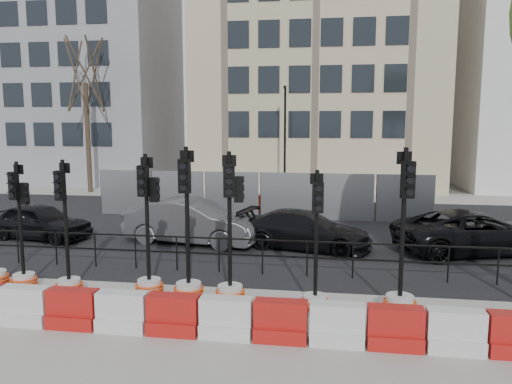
% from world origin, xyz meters
% --- Properties ---
extents(ground, '(120.00, 120.00, 0.00)m').
position_xyz_m(ground, '(0.00, 0.00, 0.00)').
color(ground, '#51514C').
rests_on(ground, ground).
extents(sidewalk_near, '(40.00, 6.00, 0.02)m').
position_xyz_m(sidewalk_near, '(0.00, -3.00, 0.01)').
color(sidewalk_near, gray).
rests_on(sidewalk_near, ground).
extents(road, '(40.00, 14.00, 0.03)m').
position_xyz_m(road, '(0.00, 7.00, 0.01)').
color(road, black).
rests_on(road, ground).
extents(sidewalk_far, '(40.00, 4.00, 0.02)m').
position_xyz_m(sidewalk_far, '(0.00, 16.00, 0.01)').
color(sidewalk_far, gray).
rests_on(sidewalk_far, ground).
extents(building_grey, '(11.00, 9.06, 14.00)m').
position_xyz_m(building_grey, '(-14.00, 21.99, 7.00)').
color(building_grey, gray).
rests_on(building_grey, ground).
extents(building_cream, '(15.00, 10.06, 18.00)m').
position_xyz_m(building_cream, '(2.00, 21.99, 9.00)').
color(building_cream, '#C5AD90').
rests_on(building_cream, ground).
extents(kerb_railing, '(18.00, 0.04, 1.00)m').
position_xyz_m(kerb_railing, '(0.00, 1.20, 0.69)').
color(kerb_railing, black).
rests_on(kerb_railing, ground).
extents(heras_fencing, '(14.33, 1.72, 2.00)m').
position_xyz_m(heras_fencing, '(-0.49, 9.71, 0.71)').
color(heras_fencing, gray).
rests_on(heras_fencing, ground).
extents(lamp_post_far, '(0.12, 0.56, 6.00)m').
position_xyz_m(lamp_post_far, '(0.50, 14.98, 3.22)').
color(lamp_post_far, black).
rests_on(lamp_post_far, ground).
extents(tree_bare_far, '(2.00, 2.00, 9.00)m').
position_xyz_m(tree_bare_far, '(-11.00, 15.50, 6.65)').
color(tree_bare_far, '#473828').
rests_on(tree_bare_far, ground).
extents(barrier_row, '(13.60, 0.50, 0.80)m').
position_xyz_m(barrier_row, '(-0.00, -2.80, 0.37)').
color(barrier_row, '#AD1F0D').
rests_on(barrier_row, ground).
extents(traffic_signal_b, '(0.63, 0.63, 3.18)m').
position_xyz_m(traffic_signal_b, '(-4.51, -0.80, 0.76)').
color(traffic_signal_b, silver).
rests_on(traffic_signal_b, ground).
extents(traffic_signal_c, '(0.64, 0.64, 3.26)m').
position_xyz_m(traffic_signal_c, '(-3.19, -1.04, 0.67)').
color(traffic_signal_c, silver).
rests_on(traffic_signal_c, ground).
extents(traffic_signal_d, '(0.67, 0.67, 3.40)m').
position_xyz_m(traffic_signal_d, '(-1.24, -0.82, 0.81)').
color(traffic_signal_d, silver).
rests_on(traffic_signal_d, ground).
extents(traffic_signal_e, '(0.71, 0.71, 3.58)m').
position_xyz_m(traffic_signal_e, '(-0.23, -0.98, 0.74)').
color(traffic_signal_e, silver).
rests_on(traffic_signal_e, ground).
extents(traffic_signal_f, '(0.69, 0.69, 3.48)m').
position_xyz_m(traffic_signal_f, '(0.77, -1.00, 0.83)').
color(traffic_signal_f, silver).
rests_on(traffic_signal_f, ground).
extents(traffic_signal_g, '(0.61, 0.61, 3.12)m').
position_xyz_m(traffic_signal_g, '(2.70, -1.23, 0.64)').
color(traffic_signal_g, silver).
rests_on(traffic_signal_g, ground).
extents(traffic_signal_h, '(0.71, 0.71, 3.61)m').
position_xyz_m(traffic_signal_h, '(4.51, -1.15, 0.75)').
color(traffic_signal_h, silver).
rests_on(traffic_signal_h, ground).
extents(car_a, '(2.70, 4.23, 1.28)m').
position_xyz_m(car_a, '(-7.15, 4.14, 0.64)').
color(car_a, black).
rests_on(car_a, ground).
extents(car_b, '(3.08, 5.15, 1.53)m').
position_xyz_m(car_b, '(-1.63, 4.34, 0.76)').
color(car_b, '#444448').
rests_on(car_b, ground).
extents(car_c, '(3.60, 5.06, 1.25)m').
position_xyz_m(car_c, '(2.19, 4.21, 0.63)').
color(car_c, black).
rests_on(car_c, ground).
extents(car_d, '(5.02, 6.19, 1.37)m').
position_xyz_m(car_d, '(7.46, 4.42, 0.68)').
color(car_d, black).
rests_on(car_d, ground).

